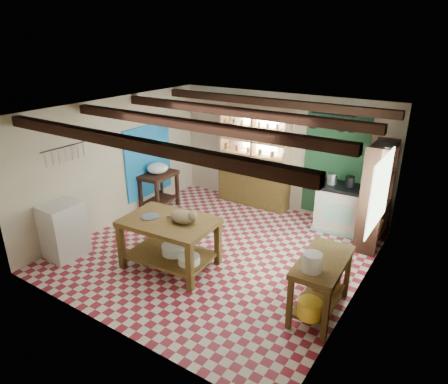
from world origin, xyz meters
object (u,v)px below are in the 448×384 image
Objects in this scene: stove at (341,208)px; cat at (182,217)px; prep_table at (159,191)px; right_counter at (320,286)px; white_cabinet at (64,230)px; work_table at (170,243)px.

cat reaches higher than stove.
stove is at bearing 14.18° from prep_table.
cat is (-2.35, -0.16, 0.53)m from right_counter.
prep_table is 4.63m from right_counter.
prep_table is at bearing 126.33° from cat.
white_cabinet is (-3.80, -3.74, 0.03)m from stove.
cat reaches higher than work_table.
white_cabinet is 2.30× the size of cat.
right_counter is at bearing -10.82° from cat.
work_table is 0.59m from cat.
cat is at bearing -179.48° from right_counter.
cat is (-1.75, -2.90, 0.49)m from stove.
cat is at bearing -125.97° from stove.
prep_table is 2.49m from white_cabinet.
work_table is 1.79× the size of prep_table.
work_table is 1.27× the size of right_counter.
white_cabinet is 2.26m from cat.
right_counter reaches higher than prep_table.
right_counter is at bearing 13.50° from white_cabinet.
work_table is 2.48m from prep_table.
white_cabinet is (-0.02, -2.49, 0.07)m from prep_table.
prep_table is at bearing 90.31° from white_cabinet.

